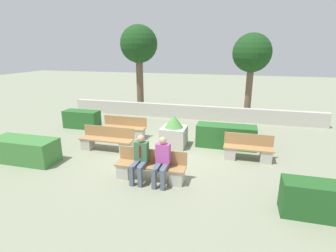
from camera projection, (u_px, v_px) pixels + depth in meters
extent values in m
plane|color=gray|center=(163.00, 154.00, 9.23)|extent=(60.00, 60.00, 0.00)
cube|color=#B7B2A8|center=(190.00, 112.00, 13.83)|extent=(13.27, 0.30, 0.71)
cube|color=#A37A4C|center=(150.00, 166.00, 7.32)|extent=(2.01, 0.44, 0.05)
cube|color=#A37A4C|center=(153.00, 155.00, 7.48)|extent=(2.01, 0.04, 0.40)
cube|color=#B7B2A8|center=(125.00, 170.00, 7.58)|extent=(0.36, 0.40, 0.40)
cube|color=#B7B2A8|center=(177.00, 177.00, 7.19)|extent=(0.36, 0.40, 0.40)
cube|color=#A37A4C|center=(123.00, 128.00, 10.88)|extent=(1.90, 0.44, 0.05)
cube|color=#A37A4C|center=(125.00, 121.00, 11.04)|extent=(1.90, 0.04, 0.40)
cube|color=#B7B2A8|center=(108.00, 131.00, 11.13)|extent=(0.36, 0.40, 0.40)
cube|color=#B7B2A8|center=(139.00, 134.00, 10.77)|extent=(0.36, 0.40, 0.40)
cube|color=#A37A4C|center=(106.00, 140.00, 9.45)|extent=(1.98, 0.44, 0.05)
cube|color=#A37A4C|center=(109.00, 132.00, 9.61)|extent=(1.98, 0.04, 0.40)
cube|color=#B7B2A8|center=(88.00, 143.00, 9.70)|extent=(0.36, 0.40, 0.40)
cube|color=#B7B2A8|center=(126.00, 147.00, 9.32)|extent=(0.36, 0.40, 0.40)
cube|color=#A37A4C|center=(248.00, 148.00, 8.64)|extent=(1.60, 0.44, 0.05)
cube|color=#A37A4C|center=(249.00, 139.00, 8.80)|extent=(1.60, 0.04, 0.40)
cube|color=#B7B2A8|center=(230.00, 153.00, 8.84)|extent=(0.36, 0.40, 0.40)
cube|color=#B7B2A8|center=(266.00, 156.00, 8.56)|extent=(0.36, 0.40, 0.40)
cube|color=#515B70|center=(135.00, 165.00, 7.19)|extent=(0.14, 0.46, 0.13)
cube|color=#515B70|center=(142.00, 166.00, 7.14)|extent=(0.14, 0.46, 0.13)
cube|color=#515B70|center=(132.00, 176.00, 7.04)|extent=(0.11, 0.11, 0.58)
cube|color=#515B70|center=(140.00, 177.00, 6.98)|extent=(0.11, 0.11, 0.58)
cube|color=#3D6B42|center=(141.00, 151.00, 7.29)|extent=(0.38, 0.22, 0.54)
sphere|color=tan|center=(141.00, 138.00, 7.17)|extent=(0.20, 0.20, 0.20)
cube|color=maroon|center=(140.00, 152.00, 7.18)|extent=(0.06, 0.01, 0.35)
cube|color=#515B70|center=(157.00, 168.00, 7.03)|extent=(0.14, 0.46, 0.13)
cube|color=#515B70|center=(164.00, 168.00, 6.98)|extent=(0.14, 0.46, 0.13)
cube|color=#515B70|center=(154.00, 179.00, 6.89)|extent=(0.11, 0.11, 0.58)
cube|color=#515B70|center=(163.00, 180.00, 6.83)|extent=(0.11, 0.11, 0.58)
cube|color=#B74C9E|center=(163.00, 153.00, 7.13)|extent=(0.38, 0.22, 0.54)
sphere|color=tan|center=(163.00, 140.00, 7.01)|extent=(0.20, 0.20, 0.20)
cube|color=#235623|center=(317.00, 200.00, 5.72)|extent=(1.49, 0.61, 0.81)
cube|color=#3D7A38|center=(25.00, 150.00, 8.57)|extent=(2.15, 0.87, 0.78)
cube|color=#286028|center=(82.00, 119.00, 12.23)|extent=(1.64, 0.68, 0.81)
cube|color=#286028|center=(226.00, 136.00, 9.83)|extent=(2.19, 0.74, 0.84)
cube|color=#B7B2A8|center=(174.00, 137.00, 9.90)|extent=(0.90, 0.90, 0.75)
cone|color=#47843D|center=(174.00, 121.00, 9.72)|extent=(0.70, 0.70, 0.47)
cylinder|color=brown|center=(140.00, 83.00, 15.39)|extent=(0.40, 0.40, 3.25)
sphere|color=#194219|center=(139.00, 44.00, 14.77)|extent=(2.11, 2.11, 2.11)
cylinder|color=brown|center=(249.00, 92.00, 13.50)|extent=(0.33, 0.33, 2.85)
sphere|color=#194219|center=(252.00, 53.00, 12.94)|extent=(1.91, 1.91, 1.91)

